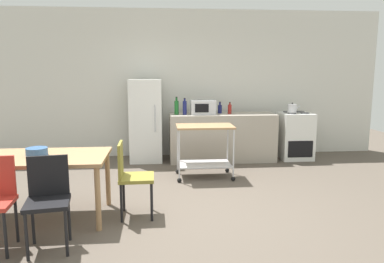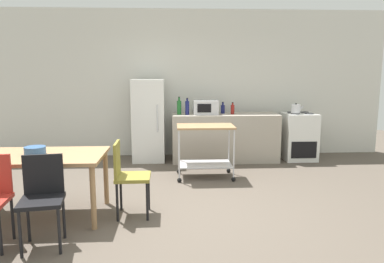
{
  "view_description": "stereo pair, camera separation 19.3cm",
  "coord_description": "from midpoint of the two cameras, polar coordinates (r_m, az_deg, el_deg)",
  "views": [
    {
      "loc": [
        -0.3,
        -4.25,
        1.7
      ],
      "look_at": [
        0.19,
        1.2,
        0.8
      ],
      "focal_mm": 34.39,
      "sensor_mm": 36.0,
      "label": 1
    },
    {
      "loc": [
        -0.11,
        -4.26,
        1.7
      ],
      "look_at": [
        0.19,
        1.2,
        0.8
      ],
      "focal_mm": 34.39,
      "sensor_mm": 36.0,
      "label": 2
    }
  ],
  "objects": [
    {
      "name": "ground_plane",
      "position": [
        4.59,
        -0.4,
        -12.41
      ],
      "size": [
        12.0,
        12.0,
        0.0
      ],
      "primitive_type": "plane",
      "color": "brown"
    },
    {
      "name": "back_wall",
      "position": [
        7.46,
        -1.61,
        7.42
      ],
      "size": [
        8.4,
        0.12,
        2.9
      ],
      "primitive_type": "cube",
      "color": "silver",
      "rests_on": "ground_plane"
    },
    {
      "name": "kitchen_counter",
      "position": [
        7.06,
        5.89,
        -0.91
      ],
      "size": [
        2.0,
        0.64,
        0.9
      ],
      "primitive_type": "cube",
      "color": "#A89E8E",
      "rests_on": "ground_plane"
    },
    {
      "name": "dining_table",
      "position": [
        4.58,
        -21.58,
        -4.33
      ],
      "size": [
        1.5,
        0.9,
        0.75
      ],
      "color": "#A37A51",
      "rests_on": "ground_plane"
    },
    {
      "name": "chair_black",
      "position": [
        3.86,
        -20.85,
        -9.11
      ],
      "size": [
        0.46,
        0.46,
        0.89
      ],
      "rotation": [
        0.0,
        0.0,
        0.16
      ],
      "color": "black",
      "rests_on": "ground_plane"
    },
    {
      "name": "chair_olive",
      "position": [
        4.38,
        -8.75,
        -6.42
      ],
      "size": [
        0.41,
        0.41,
        0.89
      ],
      "rotation": [
        0.0,
        0.0,
        1.58
      ],
      "color": "olive",
      "rests_on": "ground_plane"
    },
    {
      "name": "stove_oven",
      "position": [
        7.44,
        16.96,
        -0.73
      ],
      "size": [
        0.6,
        0.61,
        0.92
      ],
      "color": "white",
      "rests_on": "ground_plane"
    },
    {
      "name": "refrigerator",
      "position": [
        7.03,
        -5.96,
        1.73
      ],
      "size": [
        0.6,
        0.63,
        1.55
      ],
      "color": "white",
      "rests_on": "ground_plane"
    },
    {
      "name": "kitchen_cart",
      "position": [
        5.87,
        3.03,
        -1.74
      ],
      "size": [
        0.91,
        0.57,
        0.85
      ],
      "color": "#A37A51",
      "rests_on": "ground_plane"
    },
    {
      "name": "bottle_soda",
      "position": [
        6.86,
        -1.2,
        3.8
      ],
      "size": [
        0.08,
        0.08,
        0.33
      ],
      "color": "#1E6628",
      "rests_on": "kitchen_counter"
    },
    {
      "name": "bottle_vinegar",
      "position": [
        6.82,
        0.07,
        3.74
      ],
      "size": [
        0.08,
        0.08,
        0.31
      ],
      "color": "navy",
      "rests_on": "kitchen_counter"
    },
    {
      "name": "microwave",
      "position": [
        6.92,
        2.91,
        3.78
      ],
      "size": [
        0.46,
        0.35,
        0.26
      ],
      "color": "silver",
      "rests_on": "kitchen_counter"
    },
    {
      "name": "bottle_sparkling_water",
      "position": [
        7.07,
        5.58,
        3.52
      ],
      "size": [
        0.08,
        0.08,
        0.22
      ],
      "color": "navy",
      "rests_on": "kitchen_counter"
    },
    {
      "name": "bottle_sesame_oil",
      "position": [
        6.99,
        7.1,
        3.47
      ],
      "size": [
        0.07,
        0.07,
        0.22
      ],
      "color": "maroon",
      "rests_on": "kitchen_counter"
    },
    {
      "name": "fruit_bowl",
      "position": [
        4.59,
        -22.07,
        -2.74
      ],
      "size": [
        0.24,
        0.24,
        0.09
      ],
      "primitive_type": "cylinder",
      "color": "#33598C",
      "rests_on": "dining_table"
    },
    {
      "name": "kettle",
      "position": [
        7.23,
        16.55,
        3.41
      ],
      "size": [
        0.24,
        0.17,
        0.19
      ],
      "color": "silver",
      "rests_on": "stove_oven"
    }
  ]
}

